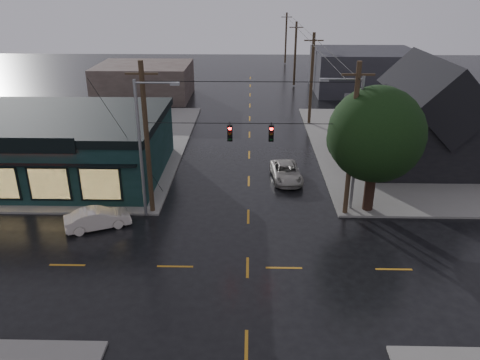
{
  "coord_description": "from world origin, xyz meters",
  "views": [
    {
      "loc": [
        0.09,
        -21.71,
        14.54
      ],
      "look_at": [
        -0.51,
        3.98,
        3.52
      ],
      "focal_mm": 35.0,
      "sensor_mm": 36.0,
      "label": 1
    }
  ],
  "objects_px": {
    "utility_pole_ne": "(345,214)",
    "corner_tree": "(376,135)",
    "suv_silver": "(286,172)",
    "utility_pole_nw": "(153,212)",
    "sedan_cream": "(98,218)"
  },
  "relations": [
    {
      "from": "utility_pole_ne",
      "to": "suv_silver",
      "type": "relative_size",
      "value": 2.17
    },
    {
      "from": "utility_pole_nw",
      "to": "utility_pole_ne",
      "type": "distance_m",
      "value": 13.0
    },
    {
      "from": "utility_pole_nw",
      "to": "sedan_cream",
      "type": "distance_m",
      "value": 3.82
    },
    {
      "from": "sedan_cream",
      "to": "suv_silver",
      "type": "xyz_separation_m",
      "value": [
        12.46,
        8.04,
        -0.01
      ]
    },
    {
      "from": "utility_pole_nw",
      "to": "sedan_cream",
      "type": "bearing_deg",
      "value": -143.59
    },
    {
      "from": "corner_tree",
      "to": "utility_pole_ne",
      "type": "distance_m",
      "value": 5.71
    },
    {
      "from": "corner_tree",
      "to": "sedan_cream",
      "type": "distance_m",
      "value": 18.5
    },
    {
      "from": "utility_pole_ne",
      "to": "utility_pole_nw",
      "type": "bearing_deg",
      "value": 180.0
    },
    {
      "from": "utility_pole_nw",
      "to": "sedan_cream",
      "type": "height_order",
      "value": "utility_pole_nw"
    },
    {
      "from": "utility_pole_nw",
      "to": "suv_silver",
      "type": "xyz_separation_m",
      "value": [
        9.43,
        5.81,
        0.65
      ]
    },
    {
      "from": "utility_pole_ne",
      "to": "corner_tree",
      "type": "bearing_deg",
      "value": 18.98
    },
    {
      "from": "utility_pole_nw",
      "to": "suv_silver",
      "type": "relative_size",
      "value": 2.17
    },
    {
      "from": "corner_tree",
      "to": "sedan_cream",
      "type": "height_order",
      "value": "corner_tree"
    },
    {
      "from": "corner_tree",
      "to": "utility_pole_ne",
      "type": "relative_size",
      "value": 0.83
    },
    {
      "from": "utility_pole_nw",
      "to": "sedan_cream",
      "type": "xyz_separation_m",
      "value": [
        -3.03,
        -2.23,
        0.66
      ]
    }
  ]
}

